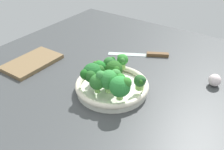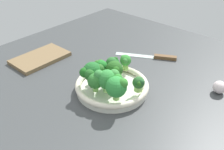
{
  "view_description": "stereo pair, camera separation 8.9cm",
  "coord_description": "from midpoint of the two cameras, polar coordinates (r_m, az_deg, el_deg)",
  "views": [
    {
      "loc": [
        -64.32,
        -42.0,
        54.14
      ],
      "look_at": [
        -2.8,
        0.83,
        6.69
      ],
      "focal_mm": 41.6,
      "sensor_mm": 36.0,
      "label": 1
    },
    {
      "loc": [
        -58.84,
        -48.96,
        54.14
      ],
      "look_at": [
        -2.8,
        0.83,
        6.69
      ],
      "focal_mm": 41.6,
      "sensor_mm": 36.0,
      "label": 2
    }
  ],
  "objects": [
    {
      "name": "broccoli_floret_1",
      "position": [
        0.87,
        -1.5,
        0.54
      ],
      "size": [
        8.0,
        6.78,
        8.03
      ],
      "color": "#83BF4F",
      "rests_on": "bowl"
    },
    {
      "name": "knife",
      "position": [
        1.15,
        11.44,
        3.94
      ],
      "size": [
        14.93,
        24.46,
        1.5
      ],
      "color": "silver",
      "rests_on": "ground_plane"
    },
    {
      "name": "broccoli_floret_6",
      "position": [
        0.93,
        0.27,
        1.86
      ],
      "size": [
        4.49,
        4.58,
        5.83
      ],
      "color": "#91CA73",
      "rests_on": "bowl"
    },
    {
      "name": "ground_plane",
      "position": [
        0.94,
        4.2,
        -3.66
      ],
      "size": [
        130.0,
        130.0,
        2.5
      ],
      "primitive_type": "cube",
      "color": "#3E4143"
    },
    {
      "name": "cutting_board",
      "position": [
        1.14,
        -13.39,
        3.61
      ],
      "size": [
        23.1,
        14.19,
        1.6
      ],
      "primitive_type": "cube",
      "rotation": [
        0.0,
        0.0,
        0.0
      ],
      "color": "brown",
      "rests_on": "ground_plane"
    },
    {
      "name": "broccoli_floret_5",
      "position": [
        0.83,
        2.0,
        -0.92
      ],
      "size": [
        7.45,
        6.99,
        7.79
      ],
      "color": "#96CC71",
      "rests_on": "bowl"
    },
    {
      "name": "garlic_bulb",
      "position": [
        0.99,
        24.93,
        -2.53
      ],
      "size": [
        4.55,
        4.55,
        4.55
      ],
      "primitive_type": "sphere",
      "color": "white",
      "rests_on": "ground_plane"
    },
    {
      "name": "broccoli_floret_7",
      "position": [
        0.96,
        5.59,
        3.03
      ],
      "size": [
        4.43,
        4.58,
        5.93
      ],
      "color": "#89C354",
      "rests_on": "bowl"
    },
    {
      "name": "broccoli_floret_4",
      "position": [
        0.95,
        2.77,
        2.53
      ],
      "size": [
        4.72,
        4.53,
        5.43
      ],
      "color": "#9ED767",
      "rests_on": "bowl"
    },
    {
      "name": "broccoli_floret_0",
      "position": [
        0.84,
        -0.75,
        -1.35
      ],
      "size": [
        5.16,
        5.59,
        6.46
      ],
      "color": "#83C75C",
      "rests_on": "bowl"
    },
    {
      "name": "bowl",
      "position": [
        0.91,
        2.78,
        -2.64
      ],
      "size": [
        25.88,
        25.88,
        3.69
      ],
      "color": "silver",
      "rests_on": "ground_plane"
    },
    {
      "name": "broccoli_floret_8",
      "position": [
        0.85,
        8.88,
        -1.95
      ],
      "size": [
        4.05,
        4.44,
        5.17
      ],
      "color": "#9DD168",
      "rests_on": "bowl"
    },
    {
      "name": "broccoli_floret_2",
      "position": [
        0.89,
        3.43,
        1.09
      ],
      "size": [
        6.42,
        6.03,
        7.69
      ],
      "color": "#9AD26E",
      "rests_on": "bowl"
    },
    {
      "name": "broccoli_floret_3",
      "position": [
        0.8,
        4.3,
        -2.59
      ],
      "size": [
        6.91,
        6.84,
        8.1
      ],
      "color": "#9CD36A",
      "rests_on": "bowl"
    }
  ]
}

